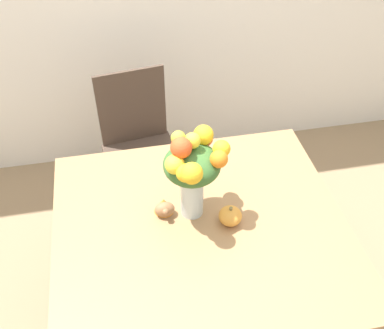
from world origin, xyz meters
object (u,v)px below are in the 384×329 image
object	(u,v)px
flower_vase	(193,168)
dining_chair_near_window	(140,148)
pumpkin	(230,216)
turkey_figurine	(164,207)

from	to	relation	value
flower_vase	dining_chair_near_window	bearing A→B (deg)	101.09
pumpkin	dining_chair_near_window	world-z (taller)	dining_chair_near_window
pumpkin	turkey_figurine	size ratio (longest dim) A/B	0.85
pumpkin	dining_chair_near_window	size ratio (longest dim) A/B	0.10
flower_vase	turkey_figurine	world-z (taller)	flower_vase
flower_vase	pumpkin	world-z (taller)	flower_vase
turkey_figurine	dining_chair_near_window	world-z (taller)	dining_chair_near_window
pumpkin	turkey_figurine	distance (m)	0.28
flower_vase	dining_chair_near_window	xyz separation A→B (m)	(-0.16, 0.80, -0.53)
flower_vase	dining_chair_near_window	size ratio (longest dim) A/B	0.45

